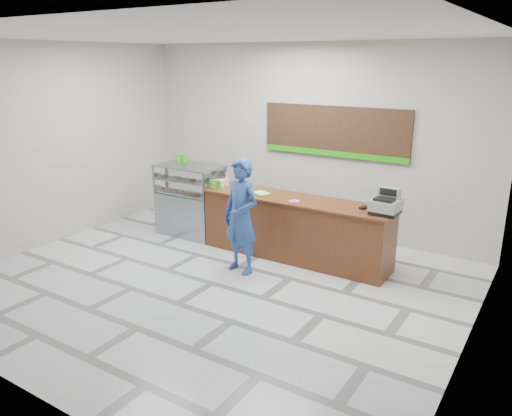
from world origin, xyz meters
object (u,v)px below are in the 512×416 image
Objects in this scene: customer at (241,216)px; cash_register at (386,204)px; sales_counter at (295,228)px; display_case at (191,199)px; serving_tray at (261,193)px.

cash_register is at bearing 34.89° from customer.
sales_counter is 1.10m from customer.
display_case is 3.09× the size of cash_register.
serving_tray is 0.23× the size of customer.
display_case reaches higher than sales_counter.
customer reaches higher than cash_register.
customer reaches higher than sales_counter.
cash_register reaches higher than serving_tray.
serving_tray is (-2.13, -0.03, -0.13)m from cash_register.
cash_register is (1.50, -0.03, 0.65)m from sales_counter.
display_case reaches higher than serving_tray.
sales_counter is at bearing 74.73° from customer.
display_case is (-2.22, -0.00, 0.16)m from sales_counter.
sales_counter is 7.58× the size of cash_register.
sales_counter is 1.64m from cash_register.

